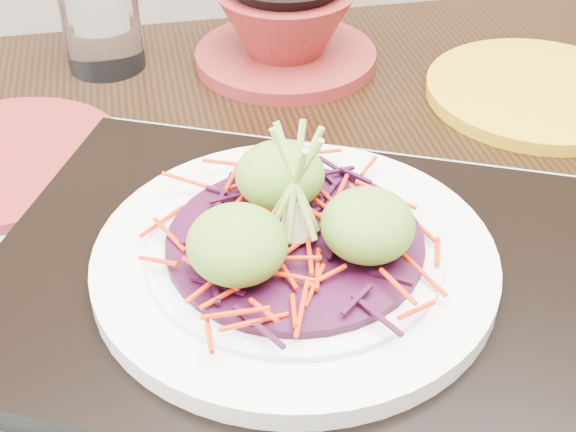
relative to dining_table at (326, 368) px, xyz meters
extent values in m
cube|color=black|center=(0.00, 0.00, 0.09)|extent=(1.33, 0.90, 0.04)
cube|color=gray|center=(-0.03, -0.02, 0.11)|extent=(0.58, 0.54, 0.00)
cube|color=black|center=(-0.03, -0.02, 0.12)|extent=(0.50, 0.45, 0.02)
cylinder|color=silver|center=(-0.03, -0.02, 0.14)|extent=(0.26, 0.26, 0.01)
cylinder|color=silver|center=(-0.03, -0.02, 0.15)|extent=(0.19, 0.19, 0.01)
cylinder|color=#360A21|center=(-0.03, -0.02, 0.15)|extent=(0.17, 0.17, 0.01)
ellipsoid|color=#547723|center=(-0.07, -0.05, 0.18)|extent=(0.06, 0.06, 0.05)
ellipsoid|color=#547723|center=(0.01, -0.05, 0.18)|extent=(0.06, 0.06, 0.05)
ellipsoid|color=#547723|center=(-0.03, 0.02, 0.18)|extent=(0.06, 0.06, 0.05)
cylinder|color=maroon|center=(-0.23, 0.18, 0.11)|extent=(0.21, 0.21, 0.01)
cylinder|color=white|center=(-0.14, 0.35, 0.16)|extent=(0.09, 0.09, 0.11)
cylinder|color=maroon|center=(0.04, 0.31, 0.11)|extent=(0.19, 0.19, 0.01)
cylinder|color=#AC7F13|center=(0.25, 0.19, 0.11)|extent=(0.25, 0.25, 0.01)
camera|label=1|loc=(-0.13, -0.41, 0.48)|focal=50.00mm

